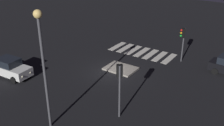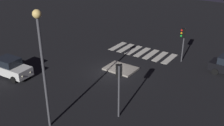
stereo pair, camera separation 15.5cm
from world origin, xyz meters
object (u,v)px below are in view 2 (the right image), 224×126
(traffic_light_south, at_px, (183,37))
(street_lamp, at_px, (41,53))
(traffic_island, at_px, (121,69))
(car_white, at_px, (11,68))
(traffic_light_west, at_px, (119,78))

(traffic_light_south, xyz_separation_m, street_lamp, (3.55, 15.82, 2.80))
(traffic_island, height_order, car_white, car_white)
(traffic_island, relative_size, car_white, 0.73)
(traffic_island, relative_size, traffic_light_west, 0.74)
(traffic_light_south, bearing_deg, traffic_light_west, 35.94)
(car_white, xyz_separation_m, street_lamp, (-8.77, 3.33, 4.76))
(car_white, height_order, street_lamp, street_lamp)
(traffic_island, height_order, traffic_light_south, traffic_light_south)
(traffic_island, distance_m, traffic_light_south, 7.35)
(traffic_island, bearing_deg, traffic_light_south, -129.02)
(traffic_light_west, distance_m, street_lamp, 5.64)
(traffic_light_west, xyz_separation_m, traffic_light_south, (-0.16, -12.04, -0.35))
(car_white, bearing_deg, traffic_light_west, -1.54)
(traffic_island, distance_m, traffic_light_west, 8.49)
(street_lamp, bearing_deg, traffic_light_south, -102.64)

